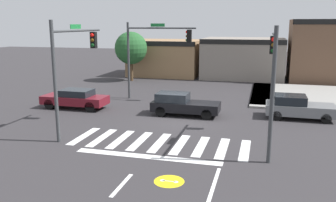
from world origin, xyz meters
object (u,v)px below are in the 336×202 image
(traffic_signal_southwest, at_px, (73,57))
(roadside_tree, at_px, (131,48))
(traffic_signal_southeast, at_px, (273,64))
(car_maroon, at_px, (75,98))
(car_gray, at_px, (298,107))
(car_black, at_px, (182,104))
(traffic_signal_northwest, at_px, (154,47))

(traffic_signal_southwest, xyz_separation_m, roadside_tree, (-3.52, 17.80, -0.73))
(traffic_signal_southeast, height_order, car_maroon, traffic_signal_southeast)
(traffic_signal_southeast, distance_m, car_maroon, 14.35)
(traffic_signal_southeast, bearing_deg, car_gray, -16.62)
(car_maroon, bearing_deg, car_gray, 4.51)
(car_maroon, xyz_separation_m, car_gray, (14.90, 1.17, 0.01))
(traffic_signal_southwest, height_order, car_maroon, traffic_signal_southwest)
(traffic_signal_southwest, distance_m, traffic_signal_southeast, 10.24)
(car_black, xyz_separation_m, car_gray, (7.18, 1.12, -0.01))
(traffic_signal_southwest, relative_size, car_maroon, 1.32)
(traffic_signal_southwest, bearing_deg, roadside_tree, 11.19)
(traffic_signal_southwest, bearing_deg, traffic_signal_northwest, -9.90)
(car_black, bearing_deg, traffic_signal_southwest, -133.93)
(roadside_tree, bearing_deg, car_gray, -36.86)
(roadside_tree, bearing_deg, traffic_signal_northwest, -59.09)
(car_maroon, distance_m, roadside_tree, 13.12)
(car_black, xyz_separation_m, roadside_tree, (-8.36, 12.78, 2.65))
(roadside_tree, bearing_deg, car_black, -56.79)
(traffic_signal_northwest, xyz_separation_m, car_gray, (10.42, -3.09, -3.42))
(car_maroon, bearing_deg, traffic_signal_northwest, 43.54)
(car_gray, bearing_deg, traffic_signal_southeast, -106.62)
(traffic_signal_southeast, bearing_deg, car_maroon, 69.77)
(car_maroon, distance_m, car_gray, 14.94)
(car_gray, bearing_deg, car_maroon, -175.49)
(traffic_signal_southwest, bearing_deg, car_maroon, 30.03)
(car_gray, distance_m, roadside_tree, 19.61)
(traffic_signal_northwest, bearing_deg, car_gray, -16.50)
(car_maroon, height_order, car_gray, car_gray)
(car_gray, xyz_separation_m, roadside_tree, (-15.55, 11.66, 2.66))
(traffic_signal_northwest, relative_size, car_gray, 1.43)
(car_black, relative_size, roadside_tree, 0.86)
(car_black, relative_size, car_gray, 1.05)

